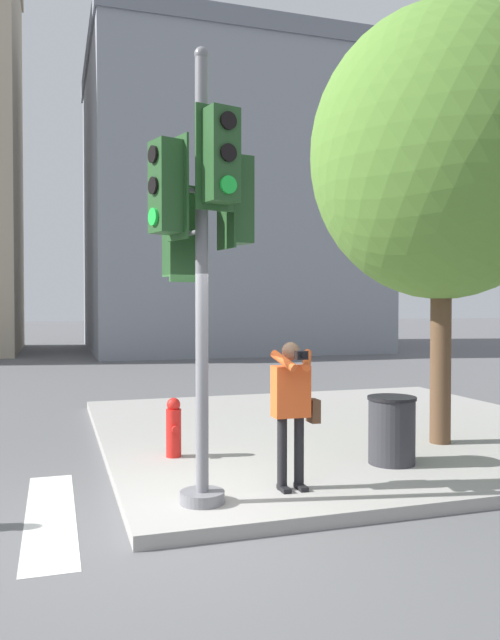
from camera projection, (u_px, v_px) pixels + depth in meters
name	position (u px, v px, depth m)	size (l,w,h in m)	color
ground_plane	(178.00, 527.00, 6.11)	(160.00, 160.00, 0.00)	#5B5B5E
sidewalk_corner	(344.00, 430.00, 10.49)	(8.00, 8.00, 0.14)	#9E9B96
traffic_signal_pole	(201.00, 228.00, 6.33)	(1.12, 1.11, 4.65)	slate
person_photographer	(292.00, 402.00, 6.87)	(0.58, 0.54, 1.63)	black
street_tree	(442.00, 155.00, 9.10)	(3.85, 3.85, 6.36)	brown
fire_hydrant	(174.00, 428.00, 8.34)	(0.20, 0.26, 0.79)	red
trash_bin	(392.00, 430.00, 7.99)	(0.62, 0.62, 0.86)	#2D2D33
building_right	(223.00, 206.00, 31.33)	(13.25, 12.05, 14.31)	gray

